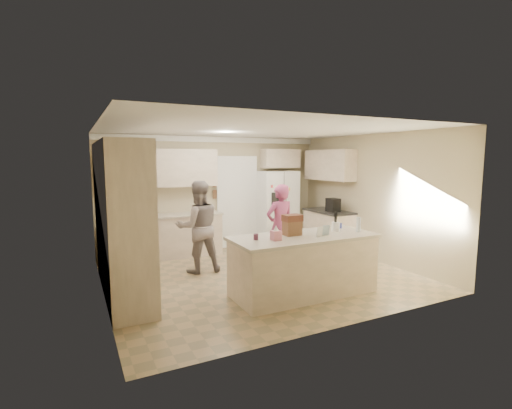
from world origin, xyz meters
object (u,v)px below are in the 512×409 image
refrigerator (276,208)px  tissue_box (276,235)px  utensil_crock (336,227)px  teen_girl (280,227)px  coffee_maker (333,205)px  teen_boy (198,227)px  island_base (303,266)px  dollhouse_body (292,228)px

refrigerator → tissue_box: (-1.85, -3.23, 0.10)m
refrigerator → tissue_box: bearing=-118.6°
refrigerator → utensil_crock: 3.15m
utensil_crock → teen_girl: (-0.29, 1.31, -0.19)m
coffee_maker → teen_girl: (-1.69, -0.54, -0.26)m
teen_girl → teen_boy: bearing=-20.6°
utensil_crock → teen_boy: teen_boy is taller
tissue_box → refrigerator: bearing=60.3°
coffee_maker → island_base: bearing=-137.2°
coffee_maker → teen_girl: bearing=-162.2°
coffee_maker → tissue_box: coffee_maker is taller
coffee_maker → utensil_crock: size_ratio=2.00×
coffee_maker → teen_girl: 1.79m
utensil_crock → coffee_maker: bearing=52.9°
refrigerator → teen_boy: (-2.41, -1.32, -0.05)m
coffee_maker → teen_boy: size_ratio=0.18×
tissue_box → teen_boy: size_ratio=0.08×
island_base → dollhouse_body: dollhouse_body is taller
island_base → teen_girl: bearing=75.0°
island_base → tissue_box: size_ratio=15.71×
refrigerator → island_base: refrigerator is taller
dollhouse_body → teen_girl: teen_girl is taller
utensil_crock → teen_boy: size_ratio=0.09×
island_base → teen_boy: size_ratio=1.29×
teen_girl → island_base: bearing=71.4°
dollhouse_body → island_base: bearing=-33.7°
refrigerator → coffee_maker: refrigerator is taller
teen_girl → dollhouse_body: bearing=64.2°
refrigerator → island_base: size_ratio=0.82×
tissue_box → dollhouse_body: (0.40, 0.20, 0.04)m
utensil_crock → tissue_box: bearing=-172.9°
coffee_maker → island_base: 2.87m
utensil_crock → teen_boy: 2.49m
island_base → tissue_box: bearing=-169.7°
refrigerator → dollhouse_body: bearing=-114.4°
tissue_box → teen_boy: (-0.56, 1.91, -0.14)m
island_base → tissue_box: tissue_box is taller
utensil_crock → teen_girl: bearing=102.3°
island_base → coffee_maker: bearing=42.8°
refrigerator → utensil_crock: size_ratio=12.00×
teen_boy → island_base: bearing=125.8°
utensil_crock → teen_boy: bearing=135.0°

